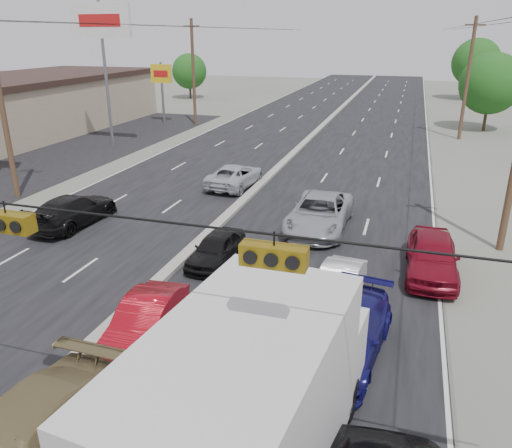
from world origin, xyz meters
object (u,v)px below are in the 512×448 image
object	(u,v)px
red_sedan	(146,321)
queue_car_c	(319,213)
pole_sign_far	(162,79)
tree_right_mid	(491,84)
queue_car_b	(338,286)
queue_car_e	(432,256)
box_truck	(254,407)
queue_car_d	(346,334)
queue_car_a	(216,249)
utility_pole_right_c	(468,79)
utility_pole_left_b	(2,105)
pole_sign_billboard	(101,30)
oncoming_far	(235,176)
oncoming_near	(73,210)
tree_right_far	(476,63)
tree_left_far	(189,71)
utility_pole_left_c	(193,72)

from	to	relation	value
red_sedan	queue_car_c	size ratio (longest dim) A/B	0.71
pole_sign_far	tree_right_mid	xyz separation A→B (m)	(31.00, 5.00, -0.07)
queue_car_b	queue_car_e	world-z (taller)	queue_car_e
pole_sign_far	box_truck	size ratio (longest dim) A/B	0.73
queue_car_d	queue_car_a	bearing A→B (deg)	148.22
utility_pole_right_c	queue_car_b	xyz separation A→B (m)	(-5.98, -31.49, -4.50)
pole_sign_far	utility_pole_left_b	bearing A→B (deg)	-82.03
pole_sign_billboard	oncoming_far	xyz separation A→B (m)	(13.10, -7.49, -8.19)
utility_pole_right_c	oncoming_near	world-z (taller)	utility_pole_right_c
red_sedan	queue_car_a	size ratio (longest dim) A/B	1.13
pole_sign_far	oncoming_far	xyz separation A→B (m)	(14.60, -19.49, -3.74)
oncoming_far	box_truck	bearing A→B (deg)	115.26
utility_pole_right_c	queue_car_a	distance (m)	32.13
pole_sign_billboard	tree_right_far	size ratio (longest dim) A/B	1.35
pole_sign_billboard	oncoming_near	bearing A→B (deg)	-63.74
utility_pole_left_b	queue_car_a	distance (m)	15.40
pole_sign_billboard	queue_car_c	size ratio (longest dim) A/B	1.94
pole_sign_far	box_truck	bearing A→B (deg)	-60.87
utility_pole_left_b	queue_car_d	distance (m)	22.29
tree_left_far	tree_right_far	bearing A→B (deg)	14.74
utility_pole_left_b	queue_car_a	size ratio (longest dim) A/B	2.79
tree_right_mid	tree_right_far	bearing A→B (deg)	87.71
oncoming_far	queue_car_d	bearing A→B (deg)	124.66
queue_car_e	red_sedan	bearing A→B (deg)	-139.58
pole_sign_billboard	tree_right_mid	xyz separation A→B (m)	(29.50, 17.00, -4.53)
queue_car_e	utility_pole_left_b	bearing A→B (deg)	170.79
tree_right_mid	queue_car_c	distance (m)	31.86
utility_pole_left_b	utility_pole_left_c	distance (m)	25.00
utility_pole_right_c	queue_car_b	bearing A→B (deg)	-100.76
utility_pole_left_c	utility_pole_right_c	size ratio (longest dim) A/B	1.00
tree_right_mid	tree_right_far	xyz separation A→B (m)	(1.00, 25.00, 0.62)
red_sedan	queue_car_d	xyz separation A→B (m)	(5.78, 1.01, 0.05)
tree_left_far	queue_car_d	world-z (taller)	tree_left_far
utility_pole_right_c	tree_left_far	size ratio (longest dim) A/B	1.63
queue_car_b	tree_left_far	bearing A→B (deg)	124.29
pole_sign_far	tree_left_far	size ratio (longest dim) A/B	0.98
pole_sign_billboard	queue_car_a	world-z (taller)	pole_sign_billboard
utility_pole_right_c	queue_car_a	world-z (taller)	utility_pole_right_c
red_sedan	utility_pole_right_c	bearing A→B (deg)	67.42
utility_pole_left_b	oncoming_near	size ratio (longest dim) A/B	1.99
queue_car_e	oncoming_near	distance (m)	16.31
utility_pole_left_b	queue_car_b	xyz separation A→B (m)	(19.02, -6.49, -4.50)
utility_pole_left_c	queue_car_b	world-z (taller)	utility_pole_left_c
utility_pole_left_b	pole_sign_billboard	distance (m)	13.68
utility_pole_right_c	queue_car_c	size ratio (longest dim) A/B	1.76
tree_right_mid	red_sedan	xyz separation A→B (m)	(-13.60, -40.50, -3.67)
queue_car_c	queue_car_e	distance (m)	6.02
utility_pole_left_c	red_sedan	bearing A→B (deg)	-68.62
queue_car_c	utility_pole_left_c	bearing A→B (deg)	124.80
utility_pole_left_c	oncoming_far	size ratio (longest dim) A/B	2.06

